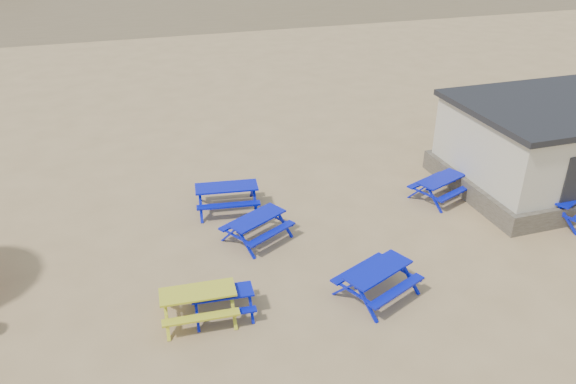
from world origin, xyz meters
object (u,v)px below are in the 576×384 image
object	(u,v)px
picnic_table_blue_b	(227,198)
amenity_block	(559,145)
picnic_table_yellow	(199,304)
picnic_table_blue_a	(257,228)

from	to	relation	value
picnic_table_blue_b	amenity_block	xyz separation A→B (m)	(11.66, -1.76, 1.14)
picnic_table_blue_b	amenity_block	bearing A→B (deg)	-0.85
picnic_table_yellow	picnic_table_blue_b	bearing A→B (deg)	73.98
picnic_table_yellow	amenity_block	bearing A→B (deg)	17.71
picnic_table_blue_a	amenity_block	distance (m)	11.26
picnic_table_blue_b	picnic_table_yellow	size ratio (longest dim) A/B	1.16
amenity_block	picnic_table_blue_b	bearing A→B (deg)	171.40
picnic_table_blue_a	picnic_table_blue_b	bearing A→B (deg)	73.53
picnic_table_blue_b	amenity_block	distance (m)	11.85
picnic_table_blue_a	amenity_block	xyz separation A→B (m)	(11.19, 0.36, 1.18)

